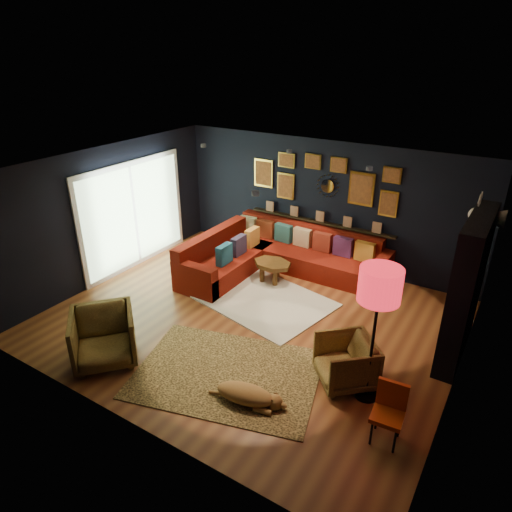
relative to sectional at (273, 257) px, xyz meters
The scene contains 20 objects.
floor 1.94m from the sectional, 71.24° to the right, with size 6.50×6.50×0.00m, color brown.
room_walls 2.29m from the sectional, 71.24° to the right, with size 6.50×6.50×6.50m.
sectional is the anchor object (origin of this frame).
ledge 1.22m from the sectional, 54.82° to the left, with size 3.20×0.12×0.04m, color black.
gallery_wall 1.84m from the sectional, 56.49° to the left, with size 3.15×0.04×1.02m.
sunburst_mirror 1.80m from the sectional, 51.91° to the left, with size 0.47×0.16×0.47m.
fireplace 3.88m from the sectional, 13.77° to the right, with size 0.31×1.60×2.20m.
deer_head 4.15m from the sectional, ahead, with size 0.50×0.28×0.45m.
sliding_door 2.97m from the sectional, 155.08° to the right, with size 0.06×2.80×2.20m.
ceiling_spots 2.53m from the sectional, 58.65° to the right, with size 3.30×2.50×0.06m.
shag_rug 1.27m from the sectional, 68.43° to the right, with size 2.35×1.71×0.03m, color silver.
leopard_rug 3.36m from the sectional, 71.12° to the right, with size 2.56×1.83×0.01m, color tan.
coffee_table 0.47m from the sectional, 61.54° to the right, with size 0.81×0.62×0.39m.
pouf 0.69m from the sectional, 143.06° to the right, with size 0.56×0.56×0.36m, color #A21B1B.
armchair_left 3.91m from the sectional, 99.10° to the right, with size 0.87×0.82×0.90m, color #BC913E.
armchair_right 3.53m from the sectional, 43.51° to the right, with size 0.73×0.68×0.75m, color #BC913E.
gold_stool 3.85m from the sectional, 105.09° to the right, with size 0.39×0.39×0.49m, color gold.
orange_chair 4.57m from the sectional, 42.65° to the right, with size 0.39×0.39×0.77m.
floor_lamp 4.08m from the sectional, 40.99° to the right, with size 0.52×0.52×1.91m.
dog 3.86m from the sectional, 65.26° to the right, with size 1.08×0.53×0.34m, color olive, non-canonical shape.
Camera 1 is at (3.57, -5.54, 4.30)m, focal length 32.00 mm.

